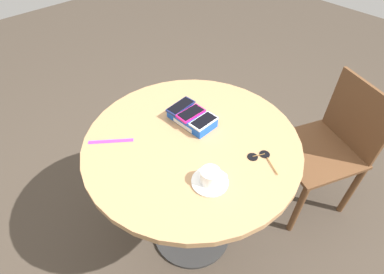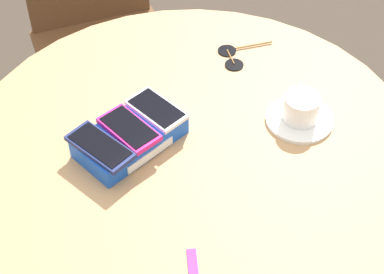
{
  "view_description": "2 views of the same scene",
  "coord_description": "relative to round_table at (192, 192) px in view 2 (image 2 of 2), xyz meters",
  "views": [
    {
      "loc": [
        0.66,
        -0.61,
        1.67
      ],
      "look_at": [
        0.0,
        0.0,
        0.8
      ],
      "focal_mm": 28.0,
      "sensor_mm": 36.0,
      "label": 1
    },
    {
      "loc": [
        -0.59,
        -0.64,
        1.7
      ],
      "look_at": [
        0.0,
        0.0,
        0.8
      ],
      "focal_mm": 60.0,
      "sensor_mm": 36.0,
      "label": 2
    }
  ],
  "objects": [
    {
      "name": "round_table",
      "position": [
        0.0,
        0.0,
        0.0
      ],
      "size": [
        0.92,
        0.92,
        0.78
      ],
      "color": "#2D2D2D",
      "rests_on": "ground_plane"
    },
    {
      "name": "phone_box",
      "position": [
        -0.09,
        0.08,
        0.17
      ],
      "size": [
        0.21,
        0.12,
        0.04
      ],
      "color": "blue",
      "rests_on": "round_table"
    },
    {
      "name": "phone_navy",
      "position": [
        -0.16,
        0.08,
        0.2
      ],
      "size": [
        0.07,
        0.14,
        0.01
      ],
      "color": "navy",
      "rests_on": "phone_box"
    },
    {
      "name": "phone_magenta",
      "position": [
        -0.09,
        0.08,
        0.2
      ],
      "size": [
        0.06,
        0.12,
        0.01
      ],
      "color": "#D11975",
      "rests_on": "phone_box"
    },
    {
      "name": "phone_white",
      "position": [
        -0.02,
        0.08,
        0.2
      ],
      "size": [
        0.07,
        0.12,
        0.01
      ],
      "color": "silver",
      "rests_on": "phone_box"
    },
    {
      "name": "saucer",
      "position": [
        0.21,
        -0.1,
        0.15
      ],
      "size": [
        0.14,
        0.14,
        0.01
      ],
      "primitive_type": "cylinder",
      "color": "white",
      "rests_on": "round_table"
    },
    {
      "name": "coffee_cup",
      "position": [
        0.21,
        -0.1,
        0.19
      ],
      "size": [
        0.09,
        0.08,
        0.06
      ],
      "color": "white",
      "rests_on": "saucer"
    },
    {
      "name": "sunglasses",
      "position": [
        0.25,
        0.14,
        0.15
      ],
      "size": [
        0.14,
        0.09,
        0.01
      ],
      "color": "black",
      "rests_on": "round_table"
    },
    {
      "name": "chair_near_window",
      "position": [
        0.31,
        0.75,
        -0.19
      ],
      "size": [
        0.54,
        0.54,
        0.82
      ],
      "color": "brown",
      "rests_on": "ground_plane"
    }
  ]
}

